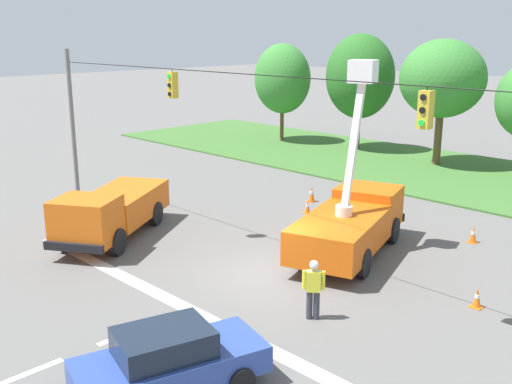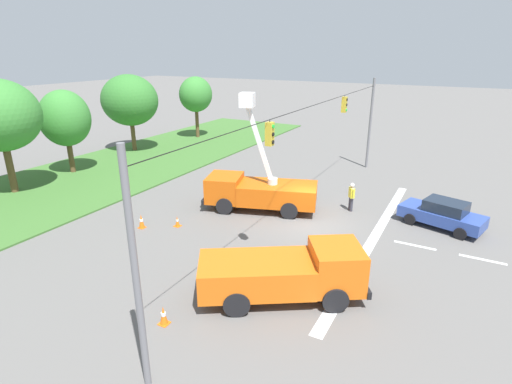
{
  "view_description": "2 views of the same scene",
  "coord_description": "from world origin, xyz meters",
  "px_view_note": "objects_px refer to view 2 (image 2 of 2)",
  "views": [
    {
      "loc": [
        12.86,
        -13.63,
        7.89
      ],
      "look_at": [
        -2.41,
        1.61,
        2.14
      ],
      "focal_mm": 42.0,
      "sensor_mm": 36.0,
      "label": 1
    },
    {
      "loc": [
        -19.54,
        -7.13,
        9.25
      ],
      "look_at": [
        -0.5,
        3.15,
        1.51
      ],
      "focal_mm": 28.0,
      "sensor_mm": 36.0,
      "label": 2
    }
  ],
  "objects_px": {
    "traffic_cone_foreground_right": "(164,315)",
    "traffic_cone_near_bucket": "(141,221)",
    "utility_truck_support_near": "(286,272)",
    "traffic_cone_foreground_left": "(223,181)",
    "tree_east": "(65,119)",
    "utility_truck_bucket_lift": "(258,189)",
    "tree_east_end": "(196,95)",
    "sedan_blue": "(442,214)",
    "traffic_cone_mid_left": "(177,221)",
    "traffic_cone_mid_right": "(307,183)",
    "road_worker": "(351,195)",
    "tree_far_east": "(130,100)"
  },
  "relations": [
    {
      "from": "utility_truck_bucket_lift",
      "to": "traffic_cone_mid_left",
      "type": "xyz_separation_m",
      "value": [
        -4.38,
        2.75,
        -1.0
      ]
    },
    {
      "from": "utility_truck_support_near",
      "to": "tree_east",
      "type": "bearing_deg",
      "value": 71.29
    },
    {
      "from": "tree_far_east",
      "to": "traffic_cone_near_bucket",
      "type": "xyz_separation_m",
      "value": [
        -12.93,
        -13.17,
        -4.41
      ]
    },
    {
      "from": "road_worker",
      "to": "traffic_cone_mid_right",
      "type": "bearing_deg",
      "value": 53.47
    },
    {
      "from": "utility_truck_bucket_lift",
      "to": "traffic_cone_foreground_right",
      "type": "bearing_deg",
      "value": -169.06
    },
    {
      "from": "road_worker",
      "to": "traffic_cone_mid_right",
      "type": "height_order",
      "value": "road_worker"
    },
    {
      "from": "traffic_cone_mid_left",
      "to": "traffic_cone_mid_right",
      "type": "relative_size",
      "value": 0.99
    },
    {
      "from": "traffic_cone_foreground_right",
      "to": "traffic_cone_mid_right",
      "type": "relative_size",
      "value": 1.17
    },
    {
      "from": "traffic_cone_foreground_left",
      "to": "traffic_cone_mid_right",
      "type": "height_order",
      "value": "traffic_cone_foreground_left"
    },
    {
      "from": "tree_far_east",
      "to": "utility_truck_bucket_lift",
      "type": "height_order",
      "value": "tree_far_east"
    },
    {
      "from": "sedan_blue",
      "to": "traffic_cone_foreground_left",
      "type": "relative_size",
      "value": 6.74
    },
    {
      "from": "road_worker",
      "to": "traffic_cone_foreground_left",
      "type": "distance_m",
      "value": 9.38
    },
    {
      "from": "tree_east",
      "to": "sedan_blue",
      "type": "bearing_deg",
      "value": -84.19
    },
    {
      "from": "road_worker",
      "to": "tree_east_end",
      "type": "bearing_deg",
      "value": 58.22
    },
    {
      "from": "traffic_cone_mid_left",
      "to": "traffic_cone_near_bucket",
      "type": "relative_size",
      "value": 0.77
    },
    {
      "from": "traffic_cone_mid_left",
      "to": "traffic_cone_near_bucket",
      "type": "height_order",
      "value": "traffic_cone_near_bucket"
    },
    {
      "from": "road_worker",
      "to": "traffic_cone_mid_left",
      "type": "relative_size",
      "value": 2.86
    },
    {
      "from": "road_worker",
      "to": "traffic_cone_foreground_right",
      "type": "bearing_deg",
      "value": 168.09
    },
    {
      "from": "tree_east",
      "to": "traffic_cone_mid_right",
      "type": "relative_size",
      "value": 10.38
    },
    {
      "from": "sedan_blue",
      "to": "traffic_cone_foreground_right",
      "type": "bearing_deg",
      "value": 149.88
    },
    {
      "from": "sedan_blue",
      "to": "traffic_cone_near_bucket",
      "type": "distance_m",
      "value": 16.49
    },
    {
      "from": "tree_far_east",
      "to": "utility_truck_bucket_lift",
      "type": "relative_size",
      "value": 1.0
    },
    {
      "from": "utility_truck_bucket_lift",
      "to": "traffic_cone_mid_right",
      "type": "distance_m",
      "value": 5.59
    },
    {
      "from": "traffic_cone_foreground_left",
      "to": "traffic_cone_mid_left",
      "type": "relative_size",
      "value": 1.11
    },
    {
      "from": "traffic_cone_foreground_right",
      "to": "tree_east_end",
      "type": "bearing_deg",
      "value": 34.07
    },
    {
      "from": "tree_east",
      "to": "utility_truck_support_near",
      "type": "xyz_separation_m",
      "value": [
        -7.4,
        -21.86,
        -3.18
      ]
    },
    {
      "from": "utility_truck_support_near",
      "to": "traffic_cone_near_bucket",
      "type": "relative_size",
      "value": 8.29
    },
    {
      "from": "sedan_blue",
      "to": "traffic_cone_foreground_right",
      "type": "xyz_separation_m",
      "value": [
        -13.69,
        7.94,
        -0.43
      ]
    },
    {
      "from": "tree_far_east",
      "to": "traffic_cone_foreground_right",
      "type": "distance_m",
      "value": 27.5
    },
    {
      "from": "tree_far_east",
      "to": "traffic_cone_mid_left",
      "type": "height_order",
      "value": "tree_far_east"
    },
    {
      "from": "traffic_cone_foreground_right",
      "to": "traffic_cone_near_bucket",
      "type": "xyz_separation_m",
      "value": [
        5.76,
        6.51,
        0.04
      ]
    },
    {
      "from": "road_worker",
      "to": "traffic_cone_near_bucket",
      "type": "relative_size",
      "value": 2.21
    },
    {
      "from": "utility_truck_support_near",
      "to": "traffic_cone_foreground_left",
      "type": "height_order",
      "value": "utility_truck_support_near"
    },
    {
      "from": "tree_far_east",
      "to": "sedan_blue",
      "type": "bearing_deg",
      "value": -100.27
    },
    {
      "from": "utility_truck_bucket_lift",
      "to": "traffic_cone_mid_left",
      "type": "bearing_deg",
      "value": 147.87
    },
    {
      "from": "sedan_blue",
      "to": "utility_truck_bucket_lift",
      "type": "bearing_deg",
      "value": 103.63
    },
    {
      "from": "traffic_cone_foreground_left",
      "to": "traffic_cone_foreground_right",
      "type": "distance_m",
      "value": 15.37
    },
    {
      "from": "tree_east_end",
      "to": "utility_truck_support_near",
      "type": "xyz_separation_m",
      "value": [
        -23.02,
        -21.13,
        -3.55
      ]
    },
    {
      "from": "tree_far_east",
      "to": "traffic_cone_mid_right",
      "type": "relative_size",
      "value": 11.5
    },
    {
      "from": "tree_far_east",
      "to": "traffic_cone_foreground_right",
      "type": "xyz_separation_m",
      "value": [
        -18.69,
        -19.68,
        -4.45
      ]
    },
    {
      "from": "tree_east_end",
      "to": "sedan_blue",
      "type": "xyz_separation_m",
      "value": [
        -12.91,
        -25.92,
        -3.9
      ]
    },
    {
      "from": "sedan_blue",
      "to": "traffic_cone_foreground_left",
      "type": "height_order",
      "value": "sedan_blue"
    },
    {
      "from": "sedan_blue",
      "to": "utility_truck_support_near",
      "type": "bearing_deg",
      "value": 154.64
    },
    {
      "from": "traffic_cone_foreground_left",
      "to": "traffic_cone_near_bucket",
      "type": "bearing_deg",
      "value": 179.66
    },
    {
      "from": "tree_far_east",
      "to": "road_worker",
      "type": "distance_m",
      "value": 23.43
    },
    {
      "from": "utility_truck_bucket_lift",
      "to": "traffic_cone_foreground_right",
      "type": "relative_size",
      "value": 9.87
    },
    {
      "from": "traffic_cone_near_bucket",
      "to": "tree_east",
      "type": "bearing_deg",
      "value": 66.87
    },
    {
      "from": "traffic_cone_mid_left",
      "to": "tree_far_east",
      "type": "bearing_deg",
      "value": 51.27
    },
    {
      "from": "traffic_cone_foreground_right",
      "to": "traffic_cone_mid_left",
      "type": "distance_m",
      "value": 8.44
    },
    {
      "from": "tree_east_end",
      "to": "road_worker",
      "type": "bearing_deg",
      "value": -121.78
    }
  ]
}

